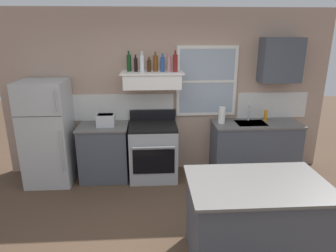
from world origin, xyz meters
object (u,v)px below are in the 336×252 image
Objects in this scene: bottle_balsamic_dark at (136,65)px; paper_towel_roll at (222,115)px; refrigerator at (48,133)px; bottle_brown_stout at (149,66)px; bottle_amber_wine at (156,63)px; stove_range at (153,151)px; dish_soap_bottle at (266,115)px; bottle_red_label_wine at (175,63)px; kitchen_island at (254,221)px; bottle_dark_green_wine at (129,63)px; bottle_blue_liqueur at (163,64)px; toaster at (106,120)px; bottle_clear_tall at (142,63)px; bottle_rose_pink at (169,64)px.

bottle_balsamic_dark is 1.59m from paper_towel_roll.
bottle_brown_stout is (1.61, 0.12, 1.02)m from refrigerator.
bottle_brown_stout is 0.73× the size of bottle_amber_wine.
stove_range and dish_soap_bottle have the same top height.
bottle_red_label_wine is 1.13m from paper_towel_roll.
kitchen_island is (0.97, -2.11, -1.41)m from bottle_amber_wine.
paper_towel_roll is (1.36, -0.08, -0.81)m from bottle_balsamic_dark.
paper_towel_roll reaches higher than kitchen_island.
bottle_dark_green_wine reaches higher than bottle_brown_stout.
bottle_blue_liqueur reaches higher than refrigerator.
paper_towel_roll is 0.19× the size of kitchen_island.
bottle_brown_stout reaches higher than dish_soap_bottle.
kitchen_island is (1.76, -1.97, -0.55)m from toaster.
bottle_dark_green_wine reaches higher than bottle_balsamic_dark.
bottle_red_label_wine is at bearing 0.05° from bottle_clear_tall.
refrigerator is 2.27m from bottle_red_label_wine.
bottle_brown_stout reaches higher than kitchen_island.
bottle_brown_stout is at bearing 25.92° from bottle_clear_tall.
bottle_blue_liqueur is 2.63m from kitchen_island.
kitchen_island is (2.67, -1.95, -0.36)m from refrigerator.
bottle_balsamic_dark reaches higher than paper_towel_roll.
bottle_amber_wine is 1.35m from paper_towel_roll.
bottle_rose_pink is (0.62, -0.04, -0.02)m from bottle_dark_green_wine.
bottle_red_label_wine reaches higher than bottle_clear_tall.
bottle_blue_liqueur reaches higher than bottle_balsamic_dark.
kitchen_island is at bearing -62.67° from stove_range.
bottle_red_label_wine is (0.30, -0.09, 0.01)m from bottle_amber_wine.
bottle_dark_green_wine is 0.32m from bottle_brown_stout.
bottle_clear_tall is 1.05× the size of bottle_amber_wine.
bottle_red_label_wine reaches higher than bottle_amber_wine.
bottle_blue_liqueur is at bearing -177.97° from dish_soap_bottle.
stove_range is 1.46m from bottle_red_label_wine.
bottle_dark_green_wine is 0.62m from bottle_rose_pink.
refrigerator is 1.90m from bottle_brown_stout.
refrigerator is at bearing -175.66° from bottle_brown_stout.
bottle_amber_wine reaches higher than bottle_rose_pink.
bottle_rose_pink is at bearing 6.49° from toaster.
toaster is 1.10× the size of paper_towel_roll.
bottle_amber_wine is 2.72m from kitchen_island.
bottle_dark_green_wine is 1.04× the size of bottle_amber_wine.
bottle_balsamic_dark is 0.21m from bottle_brown_stout.
kitchen_island is at bearing -71.74° from bottle_red_label_wine.
bottle_clear_tall is at bearing -37.41° from bottle_balsamic_dark.
bottle_blue_liqueur is 0.85× the size of bottle_red_label_wine.
bottle_rose_pink is 1.83m from dish_soap_bottle.
bottle_red_label_wine is (0.35, 0.05, 1.42)m from stove_range.
bottle_clear_tall is 1.43× the size of bottle_brown_stout.
bottle_red_label_wine reaches higher than dish_soap_bottle.
bottle_blue_liqueur is (0.31, 0.03, -0.02)m from bottle_clear_tall.
paper_towel_roll reaches higher than toaster.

